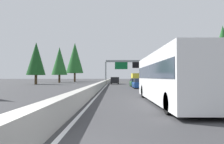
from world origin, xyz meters
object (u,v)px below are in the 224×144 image
at_px(conifer_right_near, 223,49).
at_px(conifer_right_distant, 145,67).
at_px(box_truck_mid_center, 135,77).
at_px(sedan_mid_right, 133,80).
at_px(minivan_far_left, 115,80).
at_px(sedan_far_right, 139,84).
at_px(bus_distant_a, 170,76).
at_px(sedan_near_center, 135,83).
at_px(sign_gantry_overhead, 131,65).
at_px(conifer_right_mid, 167,65).
at_px(conifer_left_mid, 59,61).
at_px(pickup_mid_left, 155,81).
at_px(conifer_right_far, 163,66).
at_px(conifer_left_far, 75,58).
at_px(conifer_left_near, 36,59).

height_order(conifer_right_near, conifer_right_distant, conifer_right_near).
xyz_separation_m(box_truck_mid_center, conifer_right_distant, (23.06, -6.52, 4.77)).
bearing_deg(sedan_mid_right, conifer_right_near, -162.14).
bearing_deg(minivan_far_left, sedan_far_right, -169.74).
xyz_separation_m(minivan_far_left, conifer_right_distant, (43.49, -13.54, 5.43)).
relative_size(bus_distant_a, sedan_near_center, 2.61).
xyz_separation_m(sign_gantry_overhead, sedan_far_right, (-21.85, 0.48, -4.09)).
relative_size(conifer_right_mid, conifer_left_mid, 0.79).
bearing_deg(sedan_near_center, bus_distant_a, 179.18).
relative_size(bus_distant_a, conifer_right_near, 0.98).
height_order(sedan_far_right, sedan_mid_right, same).
bearing_deg(conifer_right_distant, conifer_right_mid, -176.20).
distance_m(sedan_mid_right, conifer_right_distant, 14.42).
bearing_deg(conifer_left_mid, minivan_far_left, -126.97).
distance_m(box_truck_mid_center, conifer_right_distant, 24.43).
distance_m(pickup_mid_left, minivan_far_left, 15.73).
xyz_separation_m(box_truck_mid_center, conifer_right_mid, (-9.10, -8.66, 3.55)).
bearing_deg(bus_distant_a, sign_gantry_overhead, -1.07).
xyz_separation_m(minivan_far_left, conifer_left_mid, (12.58, 16.72, 5.60)).
distance_m(bus_distant_a, minivan_far_left, 38.79).
xyz_separation_m(box_truck_mid_center, minivan_far_left, (-20.43, 7.01, -0.66)).
relative_size(conifer_right_near, conifer_right_far, 1.15).
bearing_deg(conifer_right_mid, minivan_far_left, 125.87).
bearing_deg(sedan_mid_right, conifer_left_far, 99.80).
bearing_deg(sedan_far_right, minivan_far_left, 10.26).
bearing_deg(pickup_mid_left, sedan_mid_right, -0.23).
relative_size(minivan_far_left, conifer_left_mid, 0.46).
bearing_deg(conifer_left_far, sedan_near_center, -156.00).
distance_m(bus_distant_a, sedan_far_right, 19.00).
bearing_deg(box_truck_mid_center, conifer_right_far, -41.20).
relative_size(sedan_far_right, conifer_left_mid, 0.41).
height_order(bus_distant_a, box_truck_mid_center, bus_distant_a).
xyz_separation_m(conifer_right_distant, conifer_left_far, (-15.45, 28.41, 2.54)).
bearing_deg(sedan_near_center, minivan_far_left, 15.04).
bearing_deg(conifer_left_near, sedan_mid_right, -36.82).
relative_size(sedan_near_center, conifer_right_far, 0.43).
bearing_deg(bus_distant_a, conifer_left_near, 30.87).
xyz_separation_m(sedan_far_right, box_truck_mid_center, (40.10, -3.45, 0.93)).
height_order(bus_distant_a, conifer_right_near, conifer_right_near).
bearing_deg(sedan_mid_right, conifer_left_mid, 128.85).
relative_size(conifer_right_distant, conifer_left_far, 0.72).
xyz_separation_m(bus_distant_a, conifer_right_far, (73.54, -16.41, 4.46)).
distance_m(conifer_right_far, conifer_left_near, 53.28).
distance_m(sign_gantry_overhead, conifer_right_distant, 42.42).
bearing_deg(box_truck_mid_center, bus_distant_a, 176.38).
bearing_deg(bus_distant_a, sedan_far_right, -0.87).
height_order(sign_gantry_overhead, conifer_right_distant, conifer_right_distant).
bearing_deg(conifer_right_far, conifer_left_mid, 121.51).
distance_m(box_truck_mid_center, conifer_right_far, 19.76).
xyz_separation_m(sedan_far_right, conifer_right_mid, (31.01, -12.11, 4.48)).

